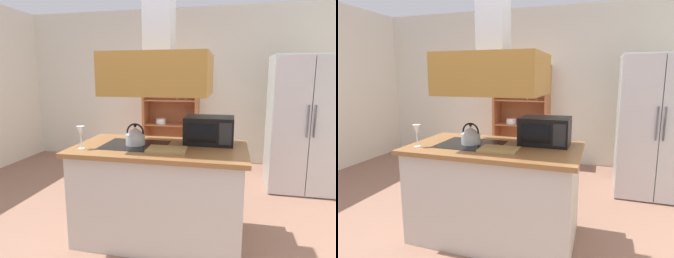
# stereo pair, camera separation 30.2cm
# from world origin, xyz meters

# --- Properties ---
(ground_plane) EXTENTS (7.80, 7.80, 0.00)m
(ground_plane) POSITION_xyz_m (0.00, 0.00, 0.00)
(ground_plane) COLOR #8B6451
(wall_back) EXTENTS (6.00, 0.12, 2.70)m
(wall_back) POSITION_xyz_m (0.00, 3.00, 1.35)
(wall_back) COLOR silver
(wall_back) RESTS_ON ground
(kitchen_island) EXTENTS (1.58, 0.88, 0.90)m
(kitchen_island) POSITION_xyz_m (0.21, 0.26, 0.45)
(kitchen_island) COLOR #BBB6AC
(kitchen_island) RESTS_ON ground
(range_hood) EXTENTS (0.90, 0.70, 1.32)m
(range_hood) POSITION_xyz_m (0.21, 0.26, 1.69)
(range_hood) COLOR olive
(refrigerator) EXTENTS (0.90, 0.77, 1.81)m
(refrigerator) POSITION_xyz_m (1.80, 1.90, 0.91)
(refrigerator) COLOR #AEB9B5
(refrigerator) RESTS_ON ground
(dish_cabinet) EXTENTS (0.96, 0.40, 1.73)m
(dish_cabinet) POSITION_xyz_m (-0.20, 2.78, 0.76)
(dish_cabinet) COLOR #A85F37
(dish_cabinet) RESTS_ON ground
(kettle) EXTENTS (0.18, 0.18, 0.20)m
(kettle) POSITION_xyz_m (-0.02, 0.26, 0.99)
(kettle) COLOR silver
(kettle) RESTS_ON kitchen_island
(cutting_board) EXTENTS (0.35, 0.25, 0.02)m
(cutting_board) POSITION_xyz_m (0.31, 0.13, 0.91)
(cutting_board) COLOR #AA8A4D
(cutting_board) RESTS_ON kitchen_island
(microwave) EXTENTS (0.46, 0.35, 0.26)m
(microwave) POSITION_xyz_m (0.65, 0.48, 1.03)
(microwave) COLOR black
(microwave) RESTS_ON kitchen_island
(wine_glass_on_counter) EXTENTS (0.08, 0.08, 0.21)m
(wine_glass_on_counter) POSITION_xyz_m (-0.45, 0.01, 1.05)
(wine_glass_on_counter) COLOR silver
(wine_glass_on_counter) RESTS_ON kitchen_island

